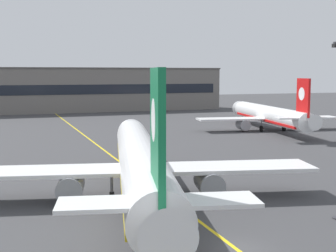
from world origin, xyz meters
name	(u,v)px	position (x,y,z in m)	size (l,w,h in m)	color
ground_plane	(237,250)	(0.00, 0.00, 0.00)	(400.00, 400.00, 0.00)	#3D3D3F
taxiway_centreline	(123,164)	(0.00, 30.00, 0.00)	(0.30, 180.00, 0.01)	yellow
airliner_foreground	(141,163)	(-2.51, 13.50, 3.37)	(32.27, 41.08, 11.65)	white
airliner_background	(270,115)	(36.00, 53.96, 3.04)	(29.20, 37.34, 10.51)	white
safety_cone_by_nose_gear	(108,166)	(-2.24, 28.60, 0.26)	(0.44, 0.44, 0.55)	orange
terminal_building	(39,90)	(-3.86, 113.92, 6.53)	(110.43, 12.40, 13.04)	slate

